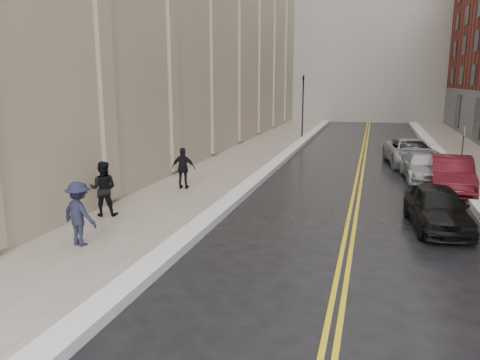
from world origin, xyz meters
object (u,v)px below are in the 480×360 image
Objects in this scene: car_maroon at (451,175)px; pedestrian_b at (79,214)px; pedestrian_c at (183,168)px; car_silver_far at (411,152)px; car_silver_near at (423,167)px; car_black at (437,207)px; pedestrian_a at (103,189)px.

car_maroon is 2.55× the size of pedestrian_b.
pedestrian_c is (-11.18, -3.10, 0.27)m from car_maroon.
car_silver_near is at bearing -93.44° from car_silver_far.
car_black is 10.30m from pedestrian_c.
pedestrian_c is (-9.99, 2.52, 0.34)m from car_black.
car_black is at bearing 158.88° from pedestrian_c.
pedestrian_b is at bearing 82.63° from pedestrian_c.
car_silver_near is 2.35× the size of pedestrian_a.
pedestrian_a reaches higher than car_maroon.
car_silver_far is (0.00, 12.03, 0.06)m from car_black.
pedestrian_c is (1.05, 4.63, -0.06)m from pedestrian_a.
car_maroon is 15.43m from pedestrian_b.
car_silver_near is 16.63m from pedestrian_b.
pedestrian_b is (-10.32, -13.04, 0.42)m from car_silver_near.
pedestrian_b reaches higher than car_black.
car_maroon is 14.47m from pedestrian_a.
pedestrian_a is 1.07× the size of pedestrian_c.
car_silver_near is at bearing -112.75° from pedestrian_b.
car_black is at bearing -96.74° from car_silver_near.
car_maroon is at bearing -171.48° from pedestrian_c.
car_silver_near is at bearing -155.40° from pedestrian_a.
car_silver_near is (0.28, 8.08, -0.05)m from car_black.
car_silver_far is at bearing 103.65° from car_maroon.
car_maroon is 2.47× the size of pedestrian_a.
pedestrian_b is at bearing 91.89° from pedestrian_a.
car_silver_far is (-0.28, 3.94, 0.11)m from car_silver_near.
pedestrian_a is 4.75m from pedestrian_c.
car_silver_far is at bearing -145.39° from pedestrian_a.
pedestrian_a is 3.01m from pedestrian_b.
pedestrian_a is at bearing -142.73° from car_silver_near.
car_silver_near is 3.96m from car_silver_far.
pedestrian_a is at bearing -144.58° from car_maroon.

